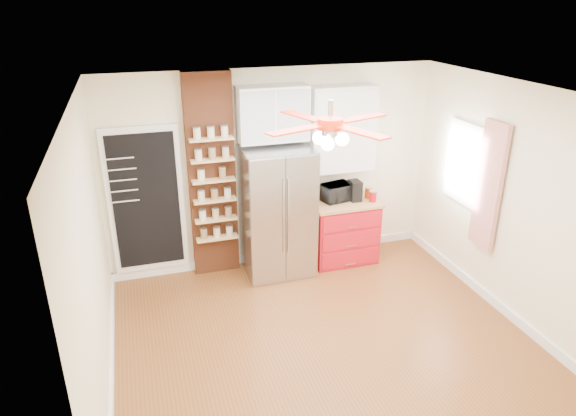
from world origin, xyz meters
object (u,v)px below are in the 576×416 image
object	(u,v)px
toaster_oven	(337,192)
ceiling_fan	(330,124)
red_cabinet	(343,230)
pantry_jar_oats	(201,175)
fridge	(278,212)
coffee_maker	(355,191)
canister_left	(373,197)

from	to	relation	value
toaster_oven	ceiling_fan	bearing A→B (deg)	-129.69
red_cabinet	pantry_jar_oats	xyz separation A→B (m)	(-1.92, 0.12, 0.99)
red_cabinet	ceiling_fan	distance (m)	2.75
red_cabinet	pantry_jar_oats	size ratio (longest dim) A/B	7.04
fridge	ceiling_fan	bearing A→B (deg)	-88.24
coffee_maker	pantry_jar_oats	xyz separation A→B (m)	(-2.07, 0.13, 0.40)
toaster_oven	canister_left	xyz separation A→B (m)	(0.46, -0.20, -0.05)
ceiling_fan	canister_left	xyz separation A→B (m)	(1.29, 1.54, -1.45)
fridge	coffee_maker	bearing A→B (deg)	2.02
ceiling_fan	toaster_oven	size ratio (longest dim) A/B	3.27
ceiling_fan	canister_left	distance (m)	2.48
canister_left	fridge	bearing A→B (deg)	176.36
pantry_jar_oats	canister_left	bearing A→B (deg)	-6.31
fridge	toaster_oven	distance (m)	0.90
toaster_oven	coffee_maker	size ratio (longest dim) A/B	1.51
fridge	pantry_jar_oats	xyz separation A→B (m)	(-0.95, 0.17, 0.56)
coffee_maker	pantry_jar_oats	distance (m)	2.11
ceiling_fan	canister_left	size ratio (longest dim) A/B	9.65
ceiling_fan	toaster_oven	distance (m)	2.39
fridge	canister_left	distance (m)	1.35
toaster_oven	pantry_jar_oats	size ratio (longest dim) A/B	3.21
red_cabinet	canister_left	world-z (taller)	canister_left
toaster_oven	pantry_jar_oats	world-z (taller)	pantry_jar_oats
red_cabinet	ceiling_fan	world-z (taller)	ceiling_fan
red_cabinet	coffee_maker	world-z (taller)	coffee_maker
coffee_maker	canister_left	bearing A→B (deg)	-29.78
fridge	coffee_maker	distance (m)	1.13
canister_left	ceiling_fan	bearing A→B (deg)	-129.86
ceiling_fan	toaster_oven	world-z (taller)	ceiling_fan
red_cabinet	toaster_oven	xyz separation A→B (m)	(-0.09, 0.06, 0.57)
toaster_oven	coffee_maker	world-z (taller)	coffee_maker
pantry_jar_oats	toaster_oven	bearing A→B (deg)	-1.82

